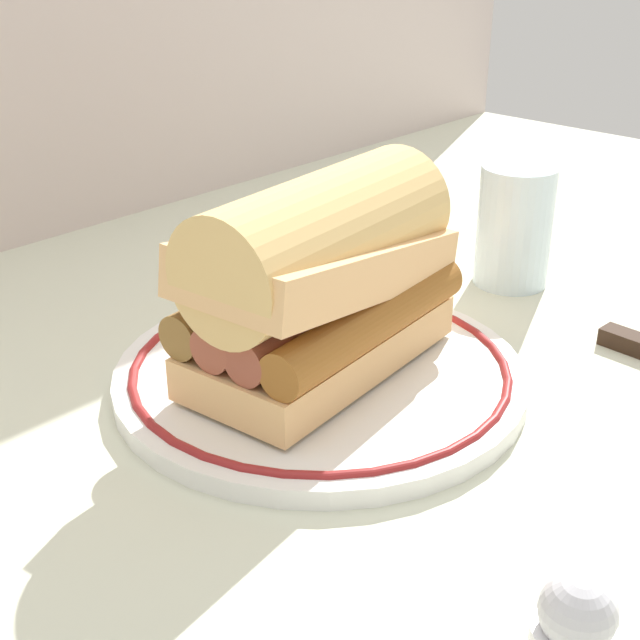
# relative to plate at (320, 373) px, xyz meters

# --- Properties ---
(ground_plane) EXTENTS (1.50, 1.50, 0.00)m
(ground_plane) POSITION_rel_plate_xyz_m (-0.01, -0.01, -0.01)
(ground_plane) COLOR beige
(plate) EXTENTS (0.26, 0.26, 0.01)m
(plate) POSITION_rel_plate_xyz_m (0.00, 0.00, 0.00)
(plate) COLOR white
(plate) RESTS_ON ground_plane
(sausage_sandwich) EXTENTS (0.19, 0.12, 0.12)m
(sausage_sandwich) POSITION_rel_plate_xyz_m (-0.00, -0.00, 0.07)
(sausage_sandwich) COLOR #E2B072
(sausage_sandwich) RESTS_ON plate
(drinking_glass) EXTENTS (0.06, 0.06, 0.09)m
(drinking_glass) POSITION_rel_plate_xyz_m (0.22, 0.00, 0.03)
(drinking_glass) COLOR silver
(drinking_glass) RESTS_ON ground_plane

